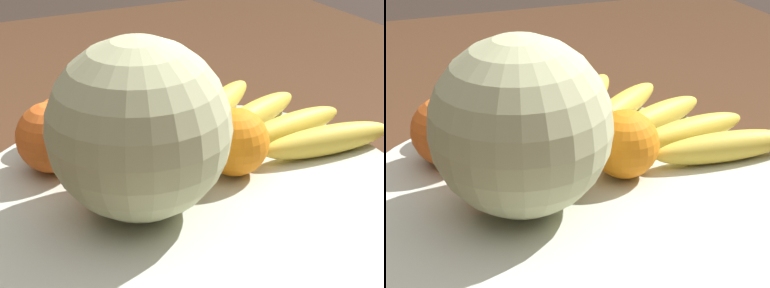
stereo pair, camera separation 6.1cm
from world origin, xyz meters
The scene contains 12 objects.
kitchen_table centered at (0.00, 0.00, 0.68)m, with size 1.64×1.15×0.75m.
fruit_bowl centered at (0.04, 0.05, 0.76)m, with size 0.45×0.45×0.02m.
melon centered at (0.03, 0.11, 0.85)m, with size 0.17×0.17×0.17m.
banana_bunch centered at (0.14, -0.08, 0.79)m, with size 0.28×0.22×0.03m.
orange_front_left centered at (0.13, 0.08, 0.80)m, with size 0.06×0.06×0.06m.
orange_front_right centered at (0.20, 0.01, 0.81)m, with size 0.08×0.08×0.08m.
orange_mid_center centered at (0.20, 0.14, 0.80)m, with size 0.06×0.06×0.06m.
orange_back_left centered at (0.20, 0.08, 0.80)m, with size 0.07×0.07×0.07m.
orange_back_right centered at (0.05, 0.00, 0.81)m, with size 0.07×0.07×0.07m.
orange_top_small centered at (0.15, 0.16, 0.81)m, with size 0.07×0.07×0.07m.
orange_side_extra centered at (0.14, 0.01, 0.80)m, with size 0.06×0.06×0.06m.
produce_tag centered at (0.16, 0.10, 0.77)m, with size 0.08×0.04×0.00m.
Camera 2 is at (-0.47, 0.25, 1.09)m, focal length 60.00 mm.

